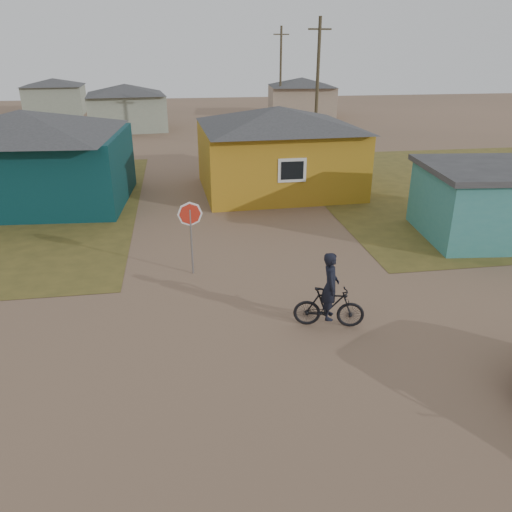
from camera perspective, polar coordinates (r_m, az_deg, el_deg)
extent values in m
plane|color=#82624B|center=(11.29, 3.85, -11.95)|extent=(120.00, 120.00, 0.00)
cube|color=brown|center=(28.06, 26.79, 7.24)|extent=(20.00, 18.00, 0.00)
cube|color=#082C30|center=(23.90, -24.42, 8.99)|extent=(8.40, 6.54, 3.00)
pyramid|color=#323234|center=(23.56, -25.23, 13.69)|extent=(8.93, 7.08, 1.00)
cube|color=#B07E1B|center=(23.99, 2.51, 11.05)|extent=(7.21, 6.24, 3.00)
pyramid|color=#323234|center=(23.67, 2.59, 15.67)|extent=(7.72, 6.76, 0.90)
cube|color=silver|center=(21.07, 4.15, 9.75)|extent=(1.20, 0.06, 1.00)
cube|color=black|center=(21.04, 4.17, 9.73)|extent=(0.95, 0.04, 0.75)
cube|color=teal|center=(20.11, 27.08, 5.29)|extent=(6.39, 4.61, 2.40)
cube|color=gray|center=(43.47, -14.50, 15.63)|extent=(6.49, 5.60, 2.80)
pyramid|color=#323234|center=(43.30, -14.75, 17.98)|extent=(7.04, 6.15, 0.80)
cube|color=gray|center=(50.75, 5.19, 17.19)|extent=(6.41, 5.50, 2.80)
pyramid|color=#323234|center=(50.60, 5.26, 19.22)|extent=(6.95, 6.05, 0.80)
cube|color=gray|center=(56.49, -21.93, 16.25)|extent=(5.75, 5.28, 2.70)
pyramid|color=#323234|center=(56.36, -22.20, 17.95)|extent=(6.28, 5.81, 0.70)
cylinder|color=#443B29|center=(32.29, 7.00, 18.47)|extent=(0.20, 0.20, 8.00)
cube|color=#443B29|center=(32.20, 7.31, 24.33)|extent=(1.40, 0.10, 0.10)
cylinder|color=#443B29|center=(48.05, 2.83, 20.04)|extent=(0.20, 0.20, 8.00)
cube|color=#443B29|center=(48.00, 2.91, 23.98)|extent=(1.40, 0.10, 0.10)
cylinder|color=gray|center=(15.03, -7.38, 1.59)|extent=(0.06, 0.06, 2.04)
imported|color=black|center=(12.42, 8.34, -5.81)|extent=(1.81, 0.90, 1.04)
imported|color=black|center=(12.16, 8.49, -3.39)|extent=(0.55, 0.71, 1.72)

